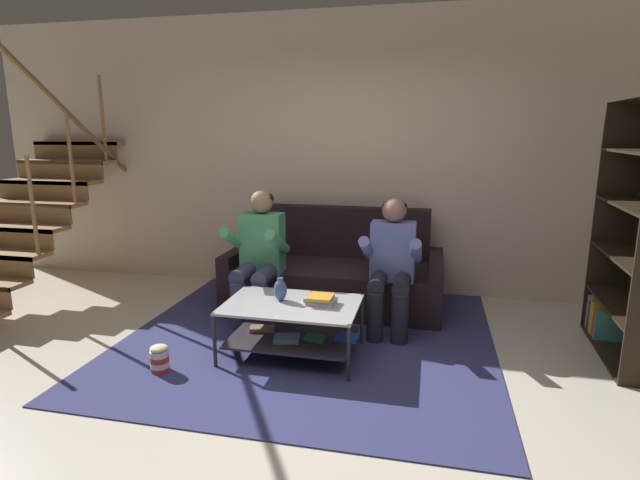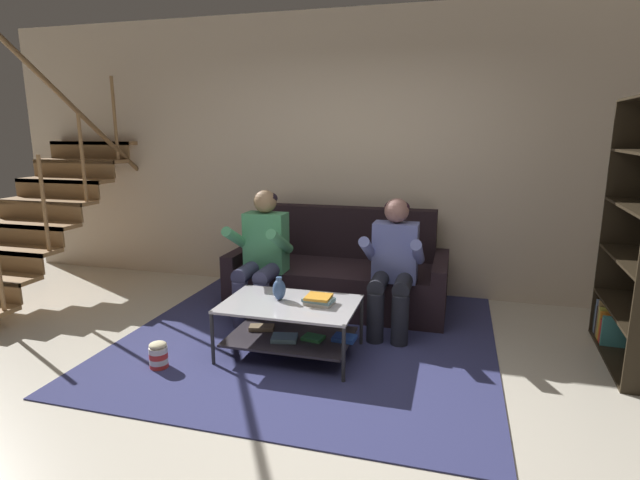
% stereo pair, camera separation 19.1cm
% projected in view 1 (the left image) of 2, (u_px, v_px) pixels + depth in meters
% --- Properties ---
extents(ground, '(16.80, 16.80, 0.00)m').
position_uv_depth(ground, '(294.00, 400.00, 3.22)').
color(ground, beige).
extents(back_partition, '(8.40, 0.12, 2.90)m').
position_uv_depth(back_partition, '(355.00, 155.00, 5.25)').
color(back_partition, beige).
rests_on(back_partition, ground).
extents(staircase_run, '(1.08, 2.50, 2.70)m').
position_uv_depth(staircase_run, '(34.00, 200.00, 5.11)').
color(staircase_run, '#A07549').
rests_on(staircase_run, ground).
extents(couch, '(2.08, 0.92, 0.94)m').
position_uv_depth(couch, '(335.00, 275.00, 4.96)').
color(couch, black).
rests_on(couch, ground).
extents(person_seated_left, '(0.50, 0.58, 1.18)m').
position_uv_depth(person_seated_left, '(259.00, 251.00, 4.49)').
color(person_seated_left, '#38395A').
rests_on(person_seated_left, ground).
extents(person_seated_right, '(0.50, 0.58, 1.15)m').
position_uv_depth(person_seated_right, '(392.00, 260.00, 4.23)').
color(person_seated_right, '#20222B').
rests_on(person_seated_right, ground).
extents(coffee_table, '(1.02, 0.67, 0.42)m').
position_uv_depth(coffee_table, '(293.00, 322.00, 3.81)').
color(coffee_table, '#B5B3B9').
rests_on(coffee_table, ground).
extents(area_rug, '(3.00, 3.17, 0.01)m').
position_uv_depth(area_rug, '(313.00, 331.00, 4.32)').
color(area_rug, navy).
rests_on(area_rug, ground).
extents(vase, '(0.10, 0.10, 0.18)m').
position_uv_depth(vase, '(280.00, 290.00, 3.83)').
color(vase, '#385383').
rests_on(vase, coffee_table).
extents(book_stack, '(0.24, 0.18, 0.07)m').
position_uv_depth(book_stack, '(321.00, 300.00, 3.75)').
color(book_stack, silver).
rests_on(book_stack, coffee_table).
extents(bookshelf, '(0.39, 1.13, 1.94)m').
position_uv_depth(bookshelf, '(640.00, 247.00, 3.74)').
color(bookshelf, black).
rests_on(bookshelf, ground).
extents(popcorn_tub, '(0.13, 0.13, 0.21)m').
position_uv_depth(popcorn_tub, '(160.00, 359.00, 3.58)').
color(popcorn_tub, red).
rests_on(popcorn_tub, ground).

